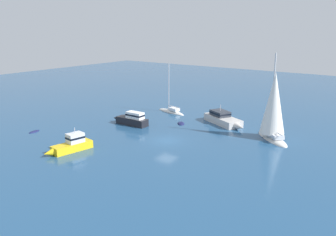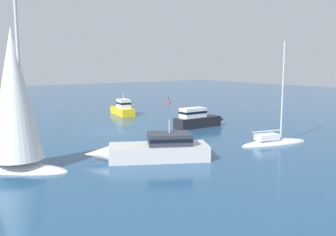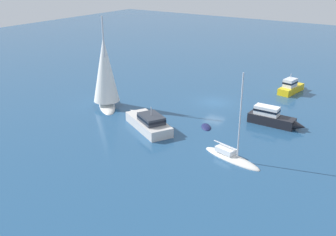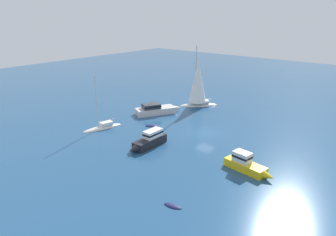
# 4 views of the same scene
# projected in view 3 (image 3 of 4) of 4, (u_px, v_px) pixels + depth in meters

# --- Properties ---
(ground_plane) EXTENTS (160.00, 160.00, 0.00)m
(ground_plane) POSITION_uv_depth(u_px,v_px,m) (215.00, 102.00, 51.24)
(ground_plane) COLOR navy
(dinghy) EXTENTS (2.30, 2.10, 0.47)m
(dinghy) POSITION_uv_depth(u_px,v_px,m) (206.00, 127.00, 43.48)
(dinghy) COLOR #191E4C
(dinghy) RESTS_ON ground
(sailboat) EXTENTS (2.90, 6.48, 8.85)m
(sailboat) POSITION_uv_depth(u_px,v_px,m) (231.00, 157.00, 36.50)
(sailboat) COLOR silver
(sailboat) RESTS_ON ground
(powerboat) EXTENTS (5.61, 8.42, 2.80)m
(powerboat) POSITION_uv_depth(u_px,v_px,m) (148.00, 122.00, 42.98)
(powerboat) COLOR silver
(powerboat) RESTS_ON ground
(yacht) EXTENTS (6.40, 6.63, 11.80)m
(yacht) POSITION_uv_depth(u_px,v_px,m) (105.00, 75.00, 48.41)
(yacht) COLOR silver
(yacht) RESTS_ON ground
(cabin_cruiser) EXTENTS (6.16, 2.37, 2.81)m
(cabin_cruiser) POSITION_uv_depth(u_px,v_px,m) (292.00, 87.00, 54.98)
(cabin_cruiser) COLOR yellow
(cabin_cruiser) RESTS_ON ground
(motor_cruiser) EXTENTS (1.67, 6.43, 2.08)m
(motor_cruiser) POSITION_uv_depth(u_px,v_px,m) (273.00, 118.00, 43.86)
(motor_cruiser) COLOR black
(motor_cruiser) RESTS_ON ground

